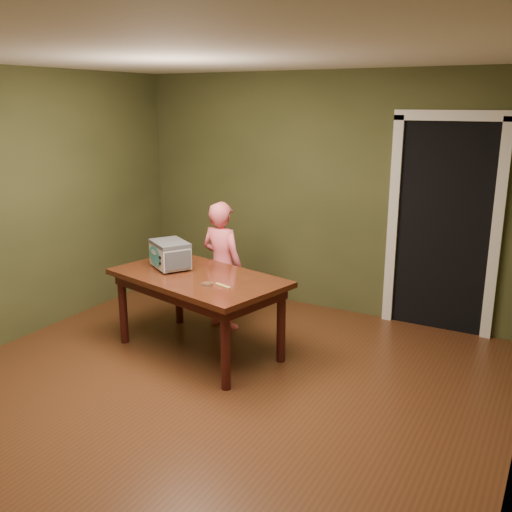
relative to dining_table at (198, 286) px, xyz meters
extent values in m
plane|color=#562D18|center=(0.50, -0.80, -0.65)|extent=(5.00, 5.00, 0.00)
cube|color=#4B4E29|center=(0.50, 1.70, 0.65)|extent=(4.50, 0.02, 2.60)
cube|color=white|center=(0.50, -0.80, 1.95)|extent=(4.50, 5.00, 0.02)
cube|color=black|center=(1.80, 2.00, 0.40)|extent=(0.90, 0.60, 2.10)
cube|color=black|center=(1.80, 1.68, 0.40)|extent=(0.90, 0.02, 2.10)
cube|color=white|center=(1.30, 1.67, 0.40)|extent=(0.10, 0.06, 2.20)
cube|color=white|center=(2.30, 1.67, 0.40)|extent=(0.10, 0.06, 2.20)
cube|color=white|center=(1.80, 1.67, 1.50)|extent=(1.10, 0.06, 0.10)
cube|color=#3E190E|center=(0.00, 0.00, 0.07)|extent=(1.76, 1.24, 0.05)
cube|color=#37110D|center=(0.00, 0.00, 0.00)|extent=(1.62, 1.09, 0.10)
cylinder|color=#37110D|center=(-0.76, -0.18, -0.30)|extent=(0.08, 0.08, 0.70)
cylinder|color=#37110D|center=(-0.60, 0.50, -0.30)|extent=(0.08, 0.08, 0.70)
cylinder|color=#37110D|center=(0.60, -0.50, -0.30)|extent=(0.08, 0.08, 0.70)
cylinder|color=#37110D|center=(0.76, 0.18, -0.30)|extent=(0.08, 0.08, 0.70)
cylinder|color=#4C4F54|center=(-0.55, 0.06, 0.11)|extent=(0.03, 0.03, 0.02)
cylinder|color=#4C4F54|center=(-0.44, 0.24, 0.11)|extent=(0.03, 0.03, 0.02)
cylinder|color=#4C4F54|center=(-0.28, -0.11, 0.11)|extent=(0.03, 0.03, 0.02)
cylinder|color=#4C4F54|center=(-0.17, 0.07, 0.11)|extent=(0.03, 0.03, 0.02)
cube|color=silver|center=(-0.36, 0.07, 0.23)|extent=(0.48, 0.44, 0.22)
cube|color=#4C4F54|center=(-0.36, 0.07, 0.34)|extent=(0.48, 0.45, 0.03)
cube|color=#4C4F54|center=(-0.53, 0.17, 0.23)|extent=(0.15, 0.22, 0.17)
cube|color=#4C4F54|center=(-0.19, -0.04, 0.23)|extent=(0.15, 0.22, 0.17)
ellipsoid|color=teal|center=(-0.46, -0.04, 0.23)|extent=(0.26, 0.16, 0.19)
cylinder|color=black|center=(-0.34, -0.12, 0.25)|extent=(0.03, 0.03, 0.03)
cylinder|color=black|center=(-0.34, -0.12, 0.19)|extent=(0.03, 0.02, 0.02)
cylinder|color=silver|center=(0.24, -0.20, 0.11)|extent=(0.10, 0.10, 0.02)
cylinder|color=#53321B|center=(0.24, -0.20, 0.12)|extent=(0.09, 0.09, 0.01)
cube|color=#D0C25A|center=(0.37, -0.16, 0.10)|extent=(0.18, 0.08, 0.01)
imported|color=#F0636F|center=(-0.14, 0.63, 0.01)|extent=(0.52, 0.37, 1.32)
camera|label=1|loc=(2.87, -4.07, 1.63)|focal=40.00mm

